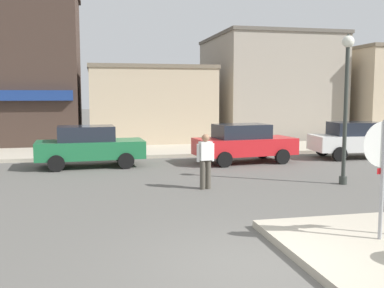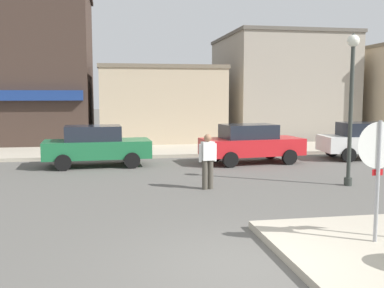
{
  "view_description": "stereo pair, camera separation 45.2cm",
  "coord_description": "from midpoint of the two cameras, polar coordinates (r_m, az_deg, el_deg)",
  "views": [
    {
      "loc": [
        -2.55,
        -6.5,
        2.75
      ],
      "look_at": [
        -0.15,
        4.5,
        1.5
      ],
      "focal_mm": 42.0,
      "sensor_mm": 36.0,
      "label": 1
    },
    {
      "loc": [
        -2.11,
        -6.59,
        2.75
      ],
      "look_at": [
        -0.15,
        4.5,
        1.5
      ],
      "focal_mm": 42.0,
      "sensor_mm": 36.0,
      "label": 2
    }
  ],
  "objects": [
    {
      "name": "parked_car_third",
      "position": [
        20.63,
        19.68,
        0.56
      ],
      "size": [
        4.12,
        2.12,
        1.56
      ],
      "color": "white",
      "rests_on": "ground"
    },
    {
      "name": "stop_sign",
      "position": [
        8.56,
        21.69,
        -2.39
      ],
      "size": [
        0.82,
        0.07,
        2.3
      ],
      "color": "#9E9EA3",
      "rests_on": "ground"
    },
    {
      "name": "lamp_post",
      "position": [
        14.27,
        18.16,
        6.86
      ],
      "size": [
        0.36,
        0.36,
        4.54
      ],
      "color": "#333833",
      "rests_on": "ground"
    },
    {
      "name": "kerb_far",
      "position": [
        21.4,
        -5.98,
        -0.89
      ],
      "size": [
        80.0,
        4.0,
        0.15
      ],
      "primitive_type": "cube",
      "color": "#B7AD99",
      "rests_on": "ground"
    },
    {
      "name": "ground_plane",
      "position": [
        7.47,
        7.0,
        -15.3
      ],
      "size": [
        160.0,
        160.0,
        0.0
      ],
      "primitive_type": "plane",
      "color": "#5B5954"
    },
    {
      "name": "building_storefront_left_mid",
      "position": [
        29.83,
        9.11,
        7.16
      ],
      "size": [
        7.28,
        8.14,
        6.45
      ],
      "color": "#9E9384",
      "rests_on": "ground"
    },
    {
      "name": "parked_car_second",
      "position": [
        18.17,
        5.9,
        0.16
      ],
      "size": [
        4.17,
        2.22,
        1.56
      ],
      "color": "red",
      "rests_on": "ground"
    },
    {
      "name": "building_storefront_right_near",
      "position": [
        31.79,
        22.34,
        5.97
      ],
      "size": [
        5.86,
        7.26,
        5.62
      ],
      "color": "tan",
      "rests_on": "ground"
    },
    {
      "name": "parked_car_nearest",
      "position": [
        17.53,
        -13.62,
        -0.21
      ],
      "size": [
        4.08,
        2.03,
        1.56
      ],
      "color": "#1E6B3D",
      "rests_on": "ground"
    },
    {
      "name": "pedestrian_crossing_near",
      "position": [
        13.01,
        0.72,
        -1.99
      ],
      "size": [
        0.56,
        0.28,
        1.61
      ],
      "color": "#4C473D",
      "rests_on": "ground"
    },
    {
      "name": "building_storefront_left_near",
      "position": [
        25.93,
        -5.9,
        4.97
      ],
      "size": [
        6.84,
        5.63,
        4.3
      ],
      "color": "tan",
      "rests_on": "ground"
    },
    {
      "name": "building_corner_shop",
      "position": [
        27.23,
        -23.68,
        9.12
      ],
      "size": [
        8.7,
        7.64,
        8.65
      ],
      "color": "#3D2D26",
      "rests_on": "ground"
    }
  ]
}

